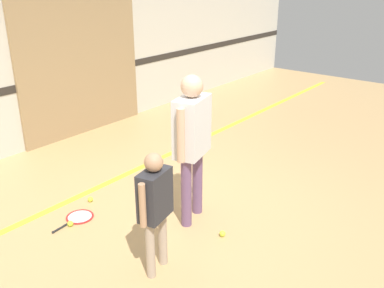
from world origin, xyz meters
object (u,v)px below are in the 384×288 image
person_instructor (192,134)px  racket_spare_on_floor (79,217)px  person_student_left (155,201)px  tennis_ball_stray_left (90,199)px  tennis_ball_by_spare_racket (70,224)px  tennis_ball_near_instructor (222,234)px

person_instructor → racket_spare_on_floor: bearing=114.2°
person_instructor → person_student_left: person_instructor is taller
racket_spare_on_floor → tennis_ball_stray_left: bearing=-154.2°
person_instructor → tennis_ball_by_spare_racket: size_ratio=25.73×
tennis_ball_near_instructor → tennis_ball_by_spare_racket: size_ratio=1.00×
tennis_ball_stray_left → person_instructor: bearing=-67.6°
tennis_ball_by_spare_racket → person_instructor: bearing=-43.8°
person_student_left → racket_spare_on_floor: size_ratio=2.12×
person_instructor → tennis_ball_stray_left: (-0.51, 1.23, -1.02)m
tennis_ball_near_instructor → person_instructor: bearing=80.3°
person_instructor → tennis_ball_stray_left: 1.67m
tennis_ball_stray_left → tennis_ball_near_instructor: bearing=-76.3°
person_student_left → tennis_ball_near_instructor: person_student_left is taller
person_student_left → tennis_ball_by_spare_racket: person_student_left is taller
person_student_left → tennis_ball_stray_left: bearing=62.6°
racket_spare_on_floor → tennis_ball_by_spare_racket: tennis_ball_by_spare_racket is taller
tennis_ball_near_instructor → tennis_ball_stray_left: size_ratio=1.00×
tennis_ball_near_instructor → tennis_ball_stray_left: same height
person_instructor → racket_spare_on_floor: size_ratio=2.94×
person_student_left → tennis_ball_near_instructor: size_ratio=18.54×
person_instructor → tennis_ball_by_spare_racket: 1.72m
racket_spare_on_floor → tennis_ball_near_instructor: tennis_ball_near_instructor is taller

